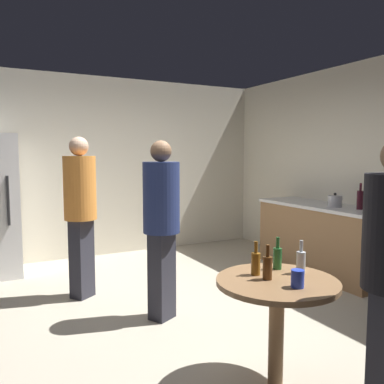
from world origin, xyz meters
TOP-DOWN VIEW (x-y plane):
  - ground_plane at (0.00, 0.00)m, footprint 5.20×5.20m
  - wall_back at (0.00, 2.63)m, footprint 5.32×0.06m
  - wall_side_right at (2.63, 0.00)m, footprint 0.06×5.20m
  - kitchen_counter at (2.28, 0.37)m, footprint 0.64×1.85m
  - kettle at (2.23, 0.12)m, footprint 0.24×0.17m
  - wine_bottle_on_counter at (2.32, -0.18)m, footprint 0.08×0.08m
  - foreground_table at (0.08, -1.39)m, footprint 0.80×0.80m
  - beer_bottle_amber at (0.02, -1.24)m, footprint 0.06×0.06m
  - beer_bottle_brown at (0.03, -1.36)m, footprint 0.06×0.06m
  - beer_bottle_green at (0.24, -1.20)m, footprint 0.06×0.06m
  - beer_bottle_clear at (0.31, -1.36)m, footprint 0.06×0.06m
  - plastic_cup_blue at (0.09, -1.57)m, footprint 0.08×0.08m
  - person_in_navy_shirt at (-0.15, -0.02)m, footprint 0.46×0.46m
  - person_in_orange_shirt at (-0.69, 0.91)m, footprint 0.47×0.47m

SIDE VIEW (x-z plane):
  - ground_plane at x=0.00m, z-range -0.10..0.00m
  - kitchen_counter at x=2.28m, z-range 0.00..0.90m
  - foreground_table at x=0.08m, z-range 0.26..1.00m
  - plastic_cup_blue at x=0.09m, z-range 0.73..0.85m
  - beer_bottle_amber at x=0.02m, z-range 0.70..0.93m
  - beer_bottle_brown at x=0.03m, z-range 0.70..0.93m
  - beer_bottle_green at x=0.24m, z-range 0.70..0.93m
  - beer_bottle_clear at x=0.31m, z-range 0.70..0.93m
  - kettle at x=2.23m, z-range 0.88..1.06m
  - person_in_navy_shirt at x=-0.15m, z-range 0.14..1.82m
  - person_in_orange_shirt at x=-0.69m, z-range 0.15..1.88m
  - wine_bottle_on_counter at x=2.32m, z-range 0.86..1.17m
  - wall_back at x=0.00m, z-range 0.00..2.70m
  - wall_side_right at x=2.63m, z-range 0.00..2.70m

